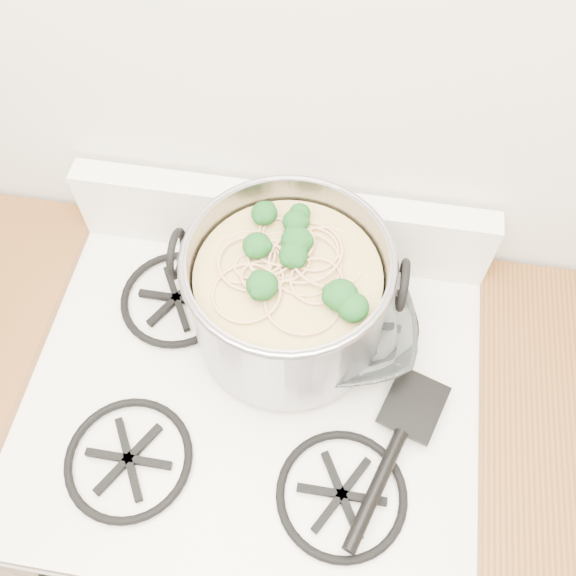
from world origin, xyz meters
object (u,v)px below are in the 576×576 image
Objects in this scene: gas_range at (262,470)px; stock_pot at (288,296)px; spatula at (415,403)px; glass_bowl at (338,329)px.

stock_pot is (0.04, 0.12, 0.59)m from gas_range.
stock_pot is 1.16× the size of spatula.
gas_range is 0.57m from spatula.
spatula is at bearing -39.12° from glass_bowl.
gas_range is 2.57× the size of stock_pot.
glass_bowl is (-0.14, 0.11, 0.00)m from spatula.
stock_pot is at bearing -179.69° from glass_bowl.
glass_bowl is at bearing 159.30° from spatula.
stock_pot is at bearing 71.60° from gas_range.
spatula is (0.23, -0.11, -0.09)m from stock_pot.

